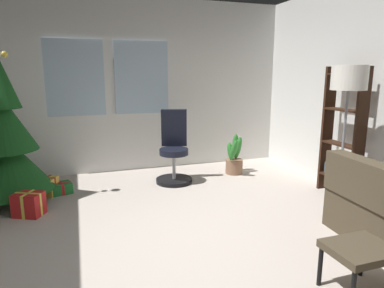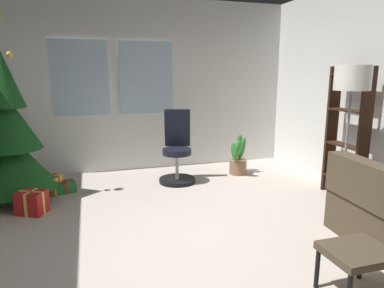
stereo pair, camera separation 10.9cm
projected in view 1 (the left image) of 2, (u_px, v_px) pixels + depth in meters
name	position (u px, v px, depth m)	size (l,w,h in m)	color
ground_plane	(193.00, 262.00, 3.16)	(5.31, 6.17, 0.10)	#BBAEA4
wall_back_with_windows	(133.00, 86.00, 5.75)	(5.31, 0.12, 2.89)	silver
footstool	(360.00, 253.00, 2.58)	(0.48, 0.40, 0.39)	#433828
holiday_tree	(5.00, 142.00, 4.34)	(1.12, 1.12, 2.42)	#4C331E
gift_box_red	(29.00, 204.00, 4.05)	(0.39, 0.36, 0.28)	red
gift_box_green	(61.00, 188.00, 4.81)	(0.32, 0.31, 0.15)	#1E722D
gift_box_gold	(47.00, 186.00, 4.73)	(0.32, 0.34, 0.25)	gold
office_chair	(174.00, 154.00, 5.27)	(0.56, 0.58, 1.12)	black
bookshelf	(342.00, 140.00, 4.60)	(0.18, 0.64, 1.75)	black
floor_lamp	(349.00, 87.00, 3.91)	(0.40, 0.40, 1.76)	slate
potted_plant	(234.00, 159.00, 5.71)	(0.34, 0.50, 0.66)	#876148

